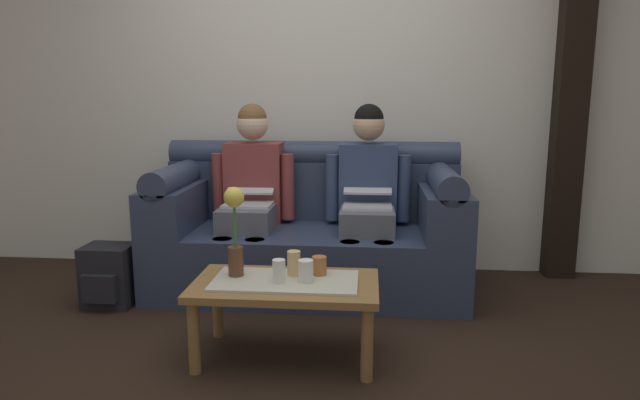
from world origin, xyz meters
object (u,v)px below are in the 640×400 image
cup_near_left (306,271)px  cup_near_right (294,263)px  coffee_table (286,292)px  backpack_left (109,276)px  person_left (251,190)px  couch (309,232)px  cup_far_left (279,271)px  flower_vase (235,227)px  cup_far_center (319,266)px  person_right (368,191)px

cup_near_left → cup_near_right: 0.12m
coffee_table → backpack_left: bearing=153.6°
person_left → cup_near_right: (0.42, -0.97, -0.20)m
couch → person_left: person_left is taller
couch → cup_far_left: 1.09m
person_left → flower_vase: size_ratio=2.76×
flower_vase → cup_near_left: flower_vase is taller
cup_near_right → cup_far_center: (0.12, 0.02, -0.02)m
couch → flower_vase: 1.07m
coffee_table → cup_near_left: size_ratio=8.43×
person_left → backpack_left: (-0.80, -0.46, -0.47)m
cup_near_right → cup_far_left: size_ratio=1.09×
cup_near_left → couch: bearing=95.4°
person_left → flower_vase: 1.01m
flower_vase → cup_near_right: size_ratio=3.63×
flower_vase → coffee_table: bearing=-9.4°
person_right → coffee_table: (-0.39, -1.04, -0.32)m
person_right → cup_near_right: 1.05m
cup_near_left → cup_far_center: (0.05, 0.11, -0.01)m
couch → cup_near_left: (0.10, -1.06, 0.08)m
person_left → cup_far_center: bearing=-60.3°
couch → person_right: (0.39, -0.00, 0.28)m
flower_vase → cup_far_left: 0.31m
couch → person_left: (-0.39, -0.00, 0.28)m
couch → coffee_table: couch is taller
coffee_table → cup_near_right: size_ratio=7.35×
cup_far_center → person_right: bearing=76.3°
flower_vase → cup_near_left: bearing=-9.9°
coffee_table → cup_far_left: 0.13m
cup_near_right → coffee_table: bearing=-113.3°
cup_near_left → cup_far_left: size_ratio=0.95×
couch → person_right: size_ratio=1.64×
person_left → backpack_left: bearing=-150.2°
couch → cup_near_right: size_ratio=16.45×
coffee_table → person_left: bearing=110.4°
couch → person_left: size_ratio=1.64×
person_left → cup_far_left: person_left is taller
cup_near_left → flower_vase: bearing=170.1°
cup_near_right → backpack_left: 1.35m
cup_far_center → cup_far_left: bearing=-142.7°
person_left → coffee_table: bearing=-69.6°
person_right → flower_vase: size_ratio=2.76×
cup_far_center → backpack_left: cup_far_center is taller
flower_vase → person_left: bearing=97.7°
cup_near_right → person_right: bearing=69.9°
coffee_table → cup_far_left: (-0.02, -0.04, 0.12)m
person_left → coffee_table: person_left is taller
cup_near_right → cup_far_center: cup_near_right is taller
person_left → cup_near_left: bearing=-65.3°
couch → cup_near_left: 1.07m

